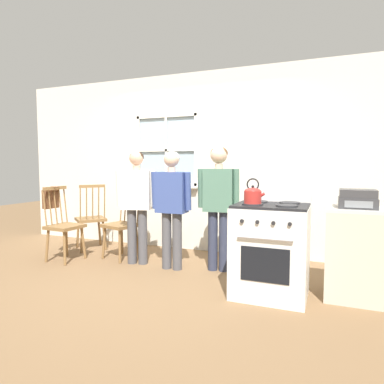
% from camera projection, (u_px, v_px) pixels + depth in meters
% --- Properties ---
extents(ground_plane, '(16.00, 16.00, 0.00)m').
position_uv_depth(ground_plane, '(156.00, 277.00, 4.03)').
color(ground_plane, brown).
extents(wall_back, '(6.40, 0.16, 2.70)m').
position_uv_depth(wall_back, '(201.00, 163.00, 5.20)').
color(wall_back, silver).
rests_on(wall_back, ground_plane).
extents(chair_by_window, '(0.43, 0.45, 1.02)m').
position_uv_depth(chair_by_window, '(64.00, 227.00, 4.69)').
color(chair_by_window, olive).
rests_on(chair_by_window, ground_plane).
extents(chair_near_wall, '(0.52, 0.50, 1.02)m').
position_uv_depth(chair_near_wall, '(122.00, 225.00, 4.81)').
color(chair_near_wall, olive).
rests_on(chair_near_wall, ground_plane).
extents(chair_center_cluster, '(0.58, 0.58, 1.02)m').
position_uv_depth(chair_center_cluster, '(91.00, 219.00, 5.31)').
color(chair_center_cluster, olive).
rests_on(chair_center_cluster, ground_plane).
extents(person_elderly_left, '(0.55, 0.29, 1.49)m').
position_uv_depth(person_elderly_left, '(137.00, 197.00, 4.50)').
color(person_elderly_left, '#4C4C51').
rests_on(person_elderly_left, ground_plane).
extents(person_teen_center, '(0.53, 0.22, 1.48)m').
position_uv_depth(person_teen_center, '(172.00, 199.00, 4.26)').
color(person_teen_center, '#4C4C51').
rests_on(person_teen_center, ground_plane).
extents(person_adult_right, '(0.52, 0.25, 1.54)m').
position_uv_depth(person_adult_right, '(219.00, 196.00, 4.20)').
color(person_adult_right, '#2D3347').
rests_on(person_adult_right, ground_plane).
extents(stove, '(0.72, 0.68, 1.08)m').
position_uv_depth(stove, '(271.00, 249.00, 3.43)').
color(stove, white).
rests_on(stove, ground_plane).
extents(kettle, '(0.21, 0.17, 0.25)m').
position_uv_depth(kettle, '(253.00, 195.00, 3.33)').
color(kettle, red).
rests_on(kettle, stove).
extents(potted_plant, '(0.13, 0.13, 0.23)m').
position_uv_depth(potted_plant, '(174.00, 180.00, 5.29)').
color(potted_plant, '#935B3D').
rests_on(potted_plant, wall_back).
extents(handbag, '(0.20, 0.23, 0.31)m').
position_uv_depth(handbag, '(51.00, 198.00, 4.77)').
color(handbag, brown).
rests_on(handbag, chair_by_window).
extents(side_counter, '(0.55, 0.50, 0.90)m').
position_uv_depth(side_counter, '(355.00, 253.00, 3.34)').
color(side_counter, beige).
rests_on(side_counter, ground_plane).
extents(stereo, '(0.34, 0.29, 0.18)m').
position_uv_depth(stereo, '(358.00, 199.00, 3.28)').
color(stereo, '#38383A').
rests_on(stereo, side_counter).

